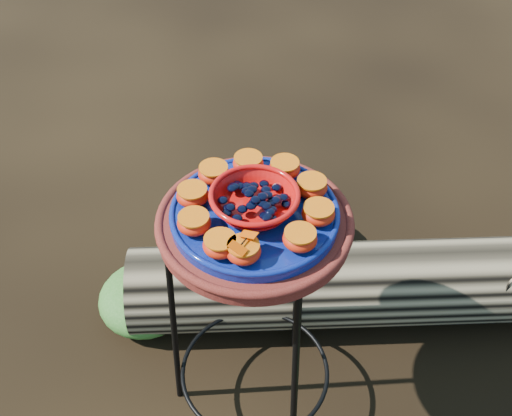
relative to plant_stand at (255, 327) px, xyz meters
The scene contains 20 objects.
ground 0.35m from the plant_stand, ahead, with size 60.00×60.00×0.00m, color black.
plant_stand is the anchor object (origin of this frame).
terracotta_saucer 0.37m from the plant_stand, ahead, with size 0.41×0.41×0.03m, color #491009.
cobalt_plate 0.40m from the plant_stand, ahead, with size 0.36×0.36×0.02m, color #010C5D.
red_bowl 0.43m from the plant_stand, ahead, with size 0.18×0.18×0.05m, color red, non-canonical shape.
glass_gems 0.47m from the plant_stand, ahead, with size 0.14×0.14×0.02m, color black, non-canonical shape.
orange_half_0 0.45m from the plant_stand, 65.48° to the right, with size 0.07×0.07×0.04m, color #C02100.
orange_half_1 0.45m from the plant_stand, 14.26° to the right, with size 0.07×0.07×0.04m, color #C02100.
orange_half_2 0.45m from the plant_stand, 21.74° to the left, with size 0.07×0.07×0.04m, color #C02100.
orange_half_3 0.45m from the plant_stand, 57.74° to the left, with size 0.07×0.07×0.04m, color #C02100.
orange_half_4 0.45m from the plant_stand, 93.74° to the left, with size 0.07×0.07×0.04m, color #C02100.
orange_half_5 0.45m from the plant_stand, 129.74° to the left, with size 0.07×0.07×0.04m, color #C02100.
orange_half_6 0.45m from the plant_stand, 165.74° to the left, with size 0.07×0.07×0.04m, color #C02100.
orange_half_7 0.45m from the plant_stand, 158.26° to the right, with size 0.07×0.07×0.04m, color #C02100.
orange_half_8 0.45m from the plant_stand, 122.26° to the right, with size 0.07×0.07×0.04m, color #C02100.
orange_half_9 0.45m from the plant_stand, 86.26° to the right, with size 0.07×0.07×0.04m, color #C02100.
butterfly 0.47m from the plant_stand, 65.48° to the right, with size 0.07×0.05×0.01m, color #D24200, non-canonical shape.
driftwood_log 0.51m from the plant_stand, 77.16° to the left, with size 1.44×0.38×0.27m, color black, non-canonical shape.
foliage_left 0.54m from the plant_stand, behind, with size 0.30×0.30×0.15m, color #245B1A.
foliage_back 0.64m from the plant_stand, 109.45° to the left, with size 0.36×0.36×0.18m, color #245B1A.
Camera 1 is at (0.54, -0.80, 1.69)m, focal length 45.00 mm.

